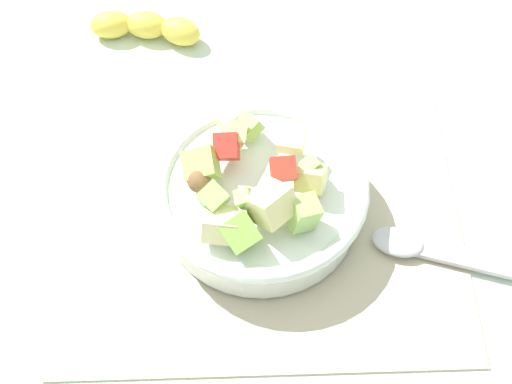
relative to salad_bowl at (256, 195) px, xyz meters
The scene contains 5 objects.
ground_plane 0.04m from the salad_bowl, 139.44° to the left, with size 2.40×2.40×0.00m, color silver.
placemat 0.04m from the salad_bowl, 139.44° to the left, with size 0.44×0.37×0.01m, color #BCB299.
salad_bowl is the anchor object (origin of this frame).
serving_spoon 0.20m from the salad_bowl, 162.76° to the left, with size 0.21×0.09×0.01m.
banana_whole 0.32m from the salad_bowl, 64.67° to the right, with size 0.15×0.06×0.04m.
Camera 1 is at (0.02, 0.46, 0.74)m, focal length 54.81 mm.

